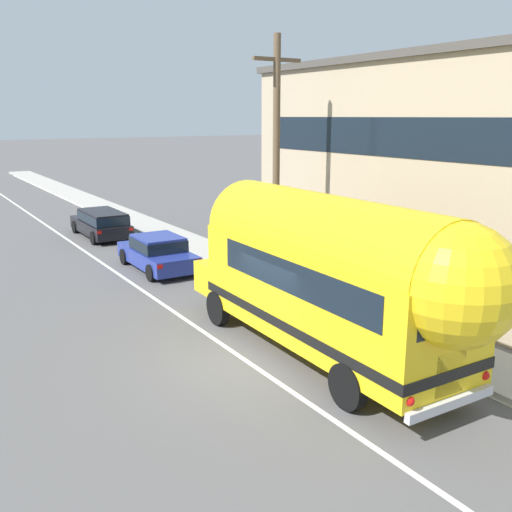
{
  "coord_description": "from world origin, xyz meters",
  "views": [
    {
      "loc": [
        -6.86,
        -11.25,
        5.93
      ],
      "look_at": [
        2.0,
        2.87,
        1.87
      ],
      "focal_mm": 40.39,
      "sensor_mm": 36.0,
      "label": 1
    }
  ],
  "objects_px": {
    "utility_pole": "(276,162)",
    "car_lead": "(158,252)",
    "car_second": "(102,222)",
    "painted_bus": "(335,273)"
  },
  "relations": [
    {
      "from": "car_lead",
      "to": "car_second",
      "type": "relative_size",
      "value": 0.93
    },
    {
      "from": "utility_pole",
      "to": "painted_bus",
      "type": "xyz_separation_m",
      "value": [
        -2.29,
        -5.92,
        -2.12
      ]
    },
    {
      "from": "car_second",
      "to": "car_lead",
      "type": "bearing_deg",
      "value": -90.36
    },
    {
      "from": "utility_pole",
      "to": "car_second",
      "type": "height_order",
      "value": "utility_pole"
    },
    {
      "from": "painted_bus",
      "to": "car_second",
      "type": "xyz_separation_m",
      "value": [
        -0.12,
        17.88,
        -1.52
      ]
    },
    {
      "from": "car_lead",
      "to": "car_second",
      "type": "xyz_separation_m",
      "value": [
        0.05,
        7.29,
        0.06
      ]
    },
    {
      "from": "car_lead",
      "to": "car_second",
      "type": "distance_m",
      "value": 7.29
    },
    {
      "from": "utility_pole",
      "to": "car_second",
      "type": "relative_size",
      "value": 1.79
    },
    {
      "from": "utility_pole",
      "to": "car_lead",
      "type": "height_order",
      "value": "utility_pole"
    },
    {
      "from": "car_lead",
      "to": "car_second",
      "type": "height_order",
      "value": "same"
    }
  ]
}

